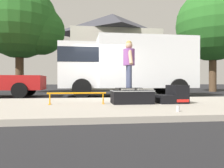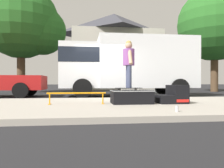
{
  "view_description": "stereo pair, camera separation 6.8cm",
  "coord_description": "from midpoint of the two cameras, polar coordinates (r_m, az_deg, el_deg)",
  "views": [
    {
      "loc": [
        -0.94,
        -9.37,
        0.73
      ],
      "look_at": [
        0.05,
        -2.22,
        0.67
      ],
      "focal_mm": 36.01,
      "sensor_mm": 36.0,
      "label": 1
    },
    {
      "loc": [
        -0.87,
        -9.38,
        0.73
      ],
      "look_at": [
        0.05,
        -2.22,
        0.67
      ],
      "focal_mm": 36.01,
      "sensor_mm": 36.0,
      "label": 2
    }
  ],
  "objects": [
    {
      "name": "house_behind",
      "position": [
        25.28,
        0.64,
        8.41
      ],
      "size": [
        9.54,
        8.22,
        8.4
      ],
      "color": "beige",
      "rests_on": "ground"
    },
    {
      "name": "street_tree_neighbour",
      "position": [
        20.06,
        25.51,
        13.01
      ],
      "size": [
        6.27,
        5.7,
        8.13
      ],
      "color": "brown",
      "rests_on": "ground"
    },
    {
      "name": "ground_plane",
      "position": [
        9.44,
        -1.79,
        -3.99
      ],
      "size": [
        140.0,
        140.0,
        0.0
      ],
      "primitive_type": "plane",
      "color": "black"
    },
    {
      "name": "grind_rail",
      "position": [
        6.36,
        -8.67,
        -2.81
      ],
      "size": [
        1.63,
        0.28,
        0.33
      ],
      "color": "orange",
      "rests_on": "sidewalk_slab"
    },
    {
      "name": "sidewalk_slab",
      "position": [
        6.47,
        0.78,
        -5.5
      ],
      "size": [
        50.0,
        5.0,
        0.12
      ],
      "primitive_type": "cube",
      "color": "#A8A093",
      "rests_on": "ground"
    },
    {
      "name": "skater_kid",
      "position": [
        6.54,
        4.56,
        6.09
      ],
      "size": [
        0.33,
        0.7,
        1.37
      ],
      "color": "#3F4766",
      "rests_on": "skateboard"
    },
    {
      "name": "soda_can",
      "position": [
        4.88,
        16.56,
        -6.01
      ],
      "size": [
        0.07,
        0.07,
        0.13
      ],
      "color": "silver",
      "rests_on": "sidewalk_slab"
    },
    {
      "name": "skate_box",
      "position": [
        6.48,
        5.24,
        -3.15
      ],
      "size": [
        1.16,
        0.78,
        0.38
      ],
      "color": "black",
      "rests_on": "sidewalk_slab"
    },
    {
      "name": "box_truck",
      "position": [
        11.84,
        4.04,
        5.13
      ],
      "size": [
        6.91,
        2.63,
        3.05
      ],
      "color": "white",
      "rests_on": "ground"
    },
    {
      "name": "kicker_ramp",
      "position": [
        6.86,
        15.47,
        -2.84
      ],
      "size": [
        0.81,
        0.8,
        0.53
      ],
      "color": "black",
      "rests_on": "sidewalk_slab"
    },
    {
      "name": "street_tree_main",
      "position": [
        17.64,
        -21.01,
        14.12
      ],
      "size": [
        5.81,
        5.28,
        7.72
      ],
      "color": "brown",
      "rests_on": "ground"
    },
    {
      "name": "skateboard",
      "position": [
        6.51,
        4.56,
        -1.08
      ],
      "size": [
        0.8,
        0.31,
        0.07
      ],
      "color": "black",
      "rests_on": "skate_box"
    }
  ]
}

